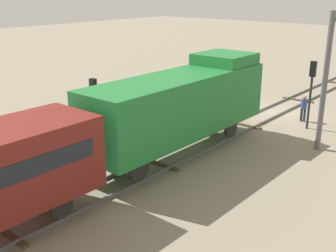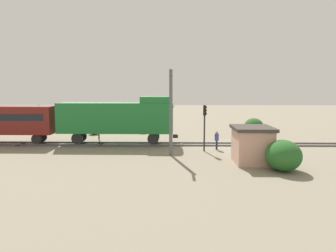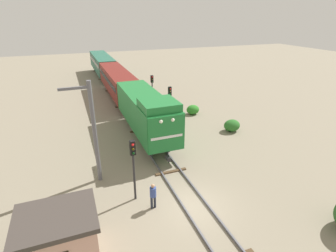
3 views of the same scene
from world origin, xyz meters
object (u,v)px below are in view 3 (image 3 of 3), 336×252
worker_near_track (153,194)px  catenary_mast (93,131)px  locomotive (146,110)px  traffic_signal_near (133,160)px  passenger_car_leading (118,80)px  traffic_signal_far (152,84)px  traffic_signal_mid (170,98)px  relay_hut (60,239)px  passenger_car_trailing (102,63)px

worker_near_track → catenary_mast: 5.67m
locomotive → traffic_signal_near: (-3.20, -8.18, 0.08)m
passenger_car_leading → traffic_signal_far: passenger_car_leading is taller
traffic_signal_mid → traffic_signal_far: size_ratio=1.06×
locomotive → worker_near_track: (-2.40, -9.37, -1.78)m
passenger_car_leading → traffic_signal_near: bearing=-98.5°
passenger_car_leading → relay_hut: size_ratio=4.00×
locomotive → traffic_signal_mid: size_ratio=2.95×
locomotive → traffic_signal_far: locomotive is taller
passenger_car_trailing → traffic_signal_mid: bearing=-82.3°
passenger_car_leading → relay_hut: bearing=-106.9°
passenger_car_leading → traffic_signal_near: 21.76m
locomotive → traffic_signal_mid: (3.40, 2.76, -0.03)m
traffic_signal_mid → relay_hut: traffic_signal_mid is taller
locomotive → traffic_signal_near: bearing=-111.4°
locomotive → worker_near_track: locomotive is taller
traffic_signal_mid → catenary_mast: bearing=-136.7°
traffic_signal_near → catenary_mast: catenary_mast is taller
traffic_signal_mid → worker_near_track: size_ratio=2.31×
catenary_mast → passenger_car_trailing: bearing=81.3°
traffic_signal_far → relay_hut: 23.59m
traffic_signal_near → traffic_signal_mid: bearing=58.9°
passenger_car_trailing → traffic_signal_mid: (3.40, -25.18, 0.22)m
locomotive → relay_hut: (-7.50, -11.40, -1.38)m
traffic_signal_near → worker_near_track: bearing=-56.1°
passenger_car_trailing → relay_hut: (-7.50, -39.33, -1.13)m
traffic_signal_near → passenger_car_leading: bearing=81.5°
passenger_car_leading → worker_near_track: passenger_car_leading is taller
passenger_car_leading → relay_hut: (-7.50, -24.73, -1.13)m
traffic_signal_far → relay_hut: size_ratio=1.06×
relay_hut → passenger_car_leading: bearing=73.1°
passenger_car_trailing → worker_near_track: size_ratio=8.24×
traffic_signal_far → passenger_car_trailing: bearing=101.0°
passenger_car_leading → relay_hut: 25.87m
catenary_mast → worker_near_track: bearing=-57.2°
worker_near_track → relay_hut: relay_hut is taller
worker_near_track → traffic_signal_near: bearing=-165.5°
passenger_car_leading → worker_near_track: (-2.40, -22.71, -1.53)m
traffic_signal_near → traffic_signal_far: traffic_signal_near is taller
locomotive → passenger_car_trailing: bearing=90.0°
traffic_signal_near → locomotive: bearing=68.6°
passenger_car_leading → passenger_car_trailing: (0.00, 14.60, 0.00)m
locomotive → passenger_car_leading: locomotive is taller
passenger_car_trailing → worker_near_track: 37.42m
traffic_signal_mid → catenary_mast: 11.69m
traffic_signal_far → relay_hut: (-11.10, -20.78, -1.21)m
passenger_car_leading → locomotive: bearing=-90.0°
traffic_signal_near → traffic_signal_far: bearing=68.8°
locomotive → traffic_signal_far: size_ratio=3.12×
traffic_signal_far → passenger_car_leading: bearing=132.4°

